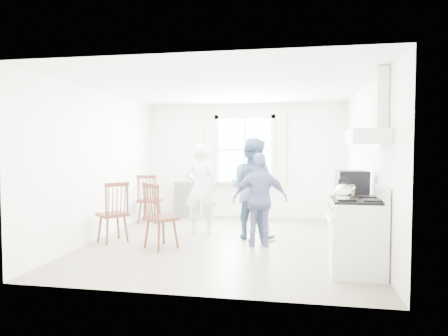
# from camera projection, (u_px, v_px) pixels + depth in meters

# --- Properties ---
(room_shell) EXTENTS (4.62, 5.12, 2.64)m
(room_shell) POSITION_uv_depth(u_px,v_px,m) (227.00, 165.00, 6.70)
(room_shell) COLOR gray
(room_shell) RESTS_ON ground
(window_assembly) EXTENTS (1.88, 0.24, 1.70)m
(window_assembly) POSITION_uv_depth(u_px,v_px,m) (245.00, 153.00, 9.10)
(window_assembly) COLOR white
(window_assembly) RESTS_ON room_shell
(range_hood) EXTENTS (0.45, 0.76, 0.94)m
(range_hood) POSITION_uv_depth(u_px,v_px,m) (372.00, 124.00, 4.98)
(range_hood) COLOR silver
(range_hood) RESTS_ON room_shell
(shelf_unit) EXTENTS (0.40, 0.30, 0.80)m
(shelf_unit) POSITION_uv_depth(u_px,v_px,m) (184.00, 199.00, 9.28)
(shelf_unit) COLOR slate
(shelf_unit) RESTS_ON ground
(gas_stove) EXTENTS (0.68, 0.76, 1.12)m
(gas_stove) POSITION_uv_depth(u_px,v_px,m) (356.00, 235.00, 5.09)
(gas_stove) COLOR silver
(gas_stove) RESTS_ON ground
(kettle) EXTENTS (0.21, 0.21, 0.29)m
(kettle) POSITION_uv_depth(u_px,v_px,m) (343.00, 192.00, 4.92)
(kettle) COLOR silver
(kettle) RESTS_ON gas_stove
(low_cabinet) EXTENTS (0.50, 0.55, 0.90)m
(low_cabinet) POSITION_uv_depth(u_px,v_px,m) (354.00, 227.00, 5.76)
(low_cabinet) COLOR silver
(low_cabinet) RESTS_ON ground
(stereo_stack) EXTENTS (0.44, 0.40, 0.37)m
(stereo_stack) POSITION_uv_depth(u_px,v_px,m) (352.00, 184.00, 5.70)
(stereo_stack) COLOR black
(stereo_stack) RESTS_ON low_cabinet
(cardboard_box) EXTENTS (0.35, 0.29, 0.19)m
(cardboard_box) POSITION_uv_depth(u_px,v_px,m) (356.00, 190.00, 5.64)
(cardboard_box) COLOR #A67D50
(cardboard_box) RESTS_ON low_cabinet
(windsor_chair_a) EXTENTS (0.44, 0.43, 1.04)m
(windsor_chair_a) POSITION_uv_depth(u_px,v_px,m) (148.00, 194.00, 8.35)
(windsor_chair_a) COLOR #4E2519
(windsor_chair_a) RESTS_ON ground
(windsor_chair_b) EXTENTS (0.61, 0.61, 1.05)m
(windsor_chair_b) POSITION_uv_depth(u_px,v_px,m) (155.00, 209.00, 6.23)
(windsor_chair_b) COLOR #4E2519
(windsor_chair_b) RESTS_ON ground
(windsor_chair_c) EXTENTS (0.60, 0.60, 1.03)m
(windsor_chair_c) POSITION_uv_depth(u_px,v_px,m) (115.00, 206.00, 6.65)
(windsor_chair_c) COLOR #4E2519
(windsor_chair_c) RESTS_ON ground
(person_left) EXTENTS (0.64, 0.64, 1.68)m
(person_left) POSITION_uv_depth(u_px,v_px,m) (201.00, 189.00, 7.35)
(person_left) COLOR white
(person_left) RESTS_ON ground
(person_mid) EXTENTS (1.11, 1.11, 1.76)m
(person_mid) POSITION_uv_depth(u_px,v_px,m) (252.00, 188.00, 7.01)
(person_mid) COLOR slate
(person_mid) RESTS_ON ground
(person_right) EXTENTS (1.05, 1.05, 1.52)m
(person_right) POSITION_uv_depth(u_px,v_px,m) (260.00, 200.00, 6.46)
(person_right) COLOR navy
(person_right) RESTS_ON ground
(potted_plant) EXTENTS (0.20, 0.20, 0.29)m
(potted_plant) POSITION_uv_depth(u_px,v_px,m) (265.00, 174.00, 8.96)
(potted_plant) COLOR #377D3D
(potted_plant) RESTS_ON window_assembly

